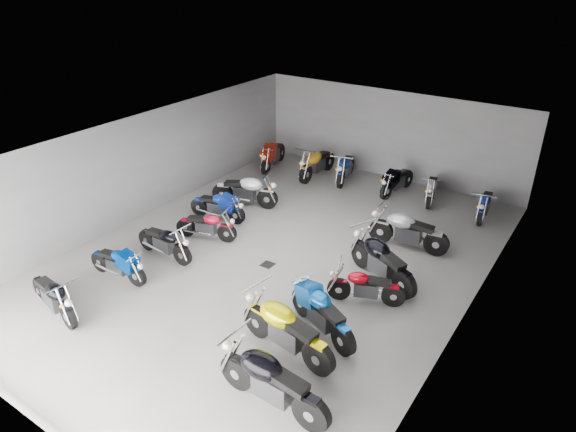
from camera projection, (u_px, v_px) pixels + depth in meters
The scene contains 24 objects.
ground at pixel (278, 257), 14.04m from camera, with size 14.00×14.00×0.00m, color #9B9893.
wall_back at pixel (389, 135), 18.48m from camera, with size 10.00×0.10×3.20m, color slate.
wall_left at pixel (145, 165), 15.81m from camera, with size 0.10×14.00×3.20m, color slate.
wall_right at pixel (472, 261), 10.82m from camera, with size 0.10×14.00×3.20m, color slate.
ceiling at pixel (277, 145), 12.58m from camera, with size 10.00×14.00×0.04m, color black.
drain_grate at pixel (268, 265), 13.67m from camera, with size 0.32×0.32×0.01m, color black.
motorcycle_left_a at pixel (53, 297), 11.57m from camera, with size 2.02×0.54×0.89m.
motorcycle_left_b at pixel (118, 263), 12.90m from camera, with size 1.86×0.39×0.82m.
motorcycle_left_c at pixel (165, 242), 13.81m from camera, with size 1.97×0.40×0.87m.
motorcycle_left_d at pixel (207, 225), 14.73m from camera, with size 1.79×0.70×0.81m.
motorcycle_left_e at pixel (218, 206), 15.82m from camera, with size 1.92×0.47×0.85m.
motorcycle_left_f at pixel (245, 191), 16.68m from camera, with size 2.18×0.84×0.99m.
motorcycle_right_a at pixel (271, 382), 9.13m from camera, with size 2.40×0.48×1.06m.
motorcycle_right_b at pixel (286, 330), 10.40m from camera, with size 2.40×0.58×1.06m.
motorcycle_right_c at pixel (321, 312), 10.99m from camera, with size 2.06×1.01×0.96m.
motorcycle_right_d at pixel (365, 286), 12.01m from camera, with size 1.76×0.80×0.81m.
motorcycle_right_e at pixel (382, 261), 12.77m from camera, with size 2.19×1.12×1.03m.
motorcycle_right_f at pixel (408, 231), 14.23m from camera, with size 2.27×0.51×1.00m.
motorcycle_back_a at pixel (273, 154), 19.73m from camera, with size 0.71×2.18×0.98m.
motorcycle_back_b at pixel (317, 163), 18.89m from camera, with size 0.44×2.28×1.01m.
motorcycle_back_c at pixel (346, 167), 18.57m from camera, with size 0.68×2.09×0.94m.
motorcycle_back_d at pixel (397, 180), 17.58m from camera, with size 0.46×2.00×0.88m.
motorcycle_back_e at pixel (431, 189), 17.03m from camera, with size 0.59×1.84×0.82m.
motorcycle_back_f at pixel (485, 204), 15.96m from camera, with size 0.42×1.87×0.82m.
Camera 1 is at (6.95, -9.80, 7.35)m, focal length 32.00 mm.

